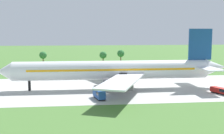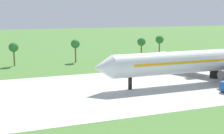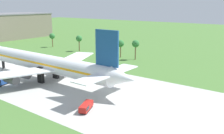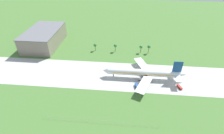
# 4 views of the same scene
# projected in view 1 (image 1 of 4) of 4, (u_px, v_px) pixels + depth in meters

# --- Properties ---
(ground_plane) EXTENTS (600.00, 600.00, 0.00)m
(ground_plane) POSITION_uv_depth(u_px,v_px,m) (16.00, 90.00, 90.59)
(ground_plane) COLOR #477233
(taxiway_strip) EXTENTS (320.00, 44.00, 0.02)m
(taxiway_strip) POSITION_uv_depth(u_px,v_px,m) (16.00, 90.00, 90.59)
(taxiway_strip) COLOR #B2B2AD
(taxiway_strip) RESTS_ON ground_plane
(jet_airliner) EXTENTS (75.54, 56.56, 19.66)m
(jet_airliner) POSITION_uv_depth(u_px,v_px,m) (117.00, 70.00, 91.72)
(jet_airliner) COLOR white
(jet_airliner) RESTS_ON ground_plane
(baggage_tug) EXTENTS (4.17, 6.23, 1.88)m
(baggage_tug) POSITION_uv_depth(u_px,v_px,m) (221.00, 91.00, 84.37)
(baggage_tug) COLOR black
(baggage_tug) RESTS_ON ground_plane
(fuel_truck) EXTENTS (3.32, 6.43, 2.72)m
(fuel_truck) POSITION_uv_depth(u_px,v_px,m) (99.00, 94.00, 78.05)
(fuel_truck) COLOR black
(fuel_truck) RESTS_ON ground_plane
(palm_tree_row) EXTENTS (65.20, 3.60, 9.71)m
(palm_tree_row) POSITION_uv_depth(u_px,v_px,m) (66.00, 55.00, 137.11)
(palm_tree_row) COLOR brown
(palm_tree_row) RESTS_ON ground_plane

